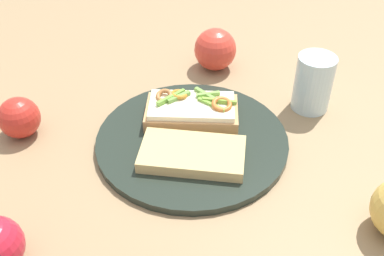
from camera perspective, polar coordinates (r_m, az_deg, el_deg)
The scene contains 7 objects.
ground_plane at distance 0.77m, azimuth -0.00°, elevation -1.87°, with size 2.00×2.00×0.00m, color #907450.
plate at distance 0.77m, azimuth -0.00°, elevation -1.52°, with size 0.31×0.31×0.01m, color #212B23.
sandwich at distance 0.79m, azimuth 0.17°, elevation 2.16°, with size 0.16×0.09×0.05m.
bread_slice_side at distance 0.72m, azimuth -0.18°, elevation -3.18°, with size 0.16×0.09×0.02m, color tan.
apple_2 at distance 0.82m, azimuth -20.31°, elevation 1.20°, with size 0.07×0.07×0.07m, color red.
apple_4 at distance 0.94m, azimuth 2.85°, elevation 9.54°, with size 0.08×0.08×0.08m, color red.
drinking_glass at distance 0.85m, azimuth 14.56°, elevation 5.33°, with size 0.07×0.07×0.10m, color silver.
Camera 1 is at (0.01, 0.58, 0.51)m, focal length 43.78 mm.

